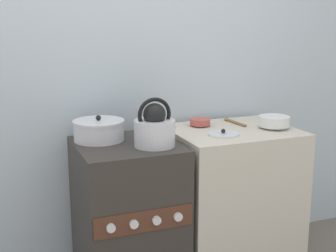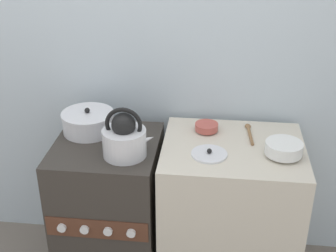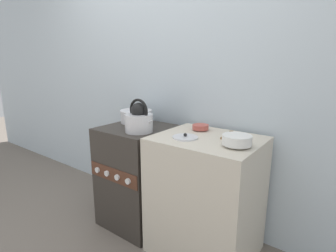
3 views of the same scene
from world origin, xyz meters
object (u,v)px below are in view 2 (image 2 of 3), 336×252
kettle (125,138)px  stove (110,211)px  cooking_pot (88,122)px  enamel_bowl (284,148)px  loose_pot_lid (209,154)px  small_ceramic_bowl (207,127)px

kettle → stove: bearing=141.3°
cooking_pot → kettle: bearing=-42.2°
cooking_pot → stove: bearing=-45.4°
cooking_pot → enamel_bowl: 1.01m
enamel_bowl → loose_pot_lid: size_ratio=1.02×
stove → loose_pot_lid: loose_pot_lid is taller
stove → cooking_pot: (-0.12, 0.12, 0.48)m
stove → enamel_bowl: bearing=-3.1°
enamel_bowl → loose_pot_lid: enamel_bowl is taller
stove → enamel_bowl: enamel_bowl is taller
cooking_pot → loose_pot_lid: 0.68m
stove → enamel_bowl: size_ratio=4.81×
stove → loose_pot_lid: (0.52, -0.08, 0.45)m
cooking_pot → enamel_bowl: bearing=-9.6°
enamel_bowl → loose_pot_lid: 0.35m
loose_pot_lid → enamel_bowl: bearing=5.3°
cooking_pot → enamel_bowl: cooking_pot is taller
kettle → enamel_bowl: bearing=3.7°
kettle → loose_pot_lid: 0.41m
stove → kettle: 0.54m
cooking_pot → small_ceramic_bowl: size_ratio=2.28×
kettle → enamel_bowl: kettle is taller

